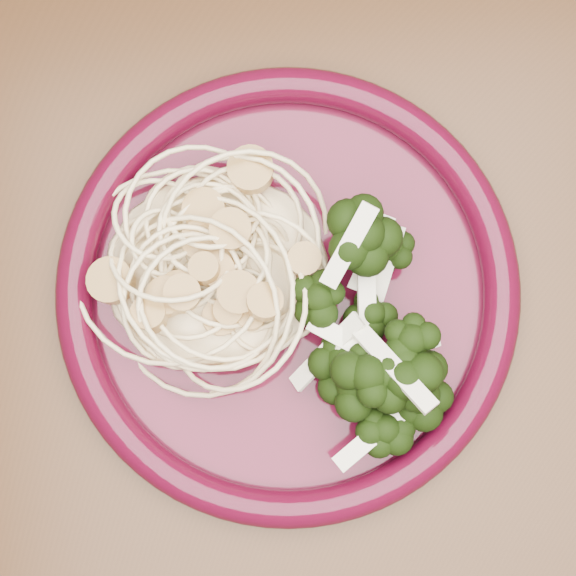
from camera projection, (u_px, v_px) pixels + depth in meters
The scene contains 6 objects.
dining_table at pixel (343, 279), 0.63m from camera, with size 1.20×0.80×0.75m.
dinner_plate at pixel (288, 290), 0.51m from camera, with size 0.39×0.39×0.02m.
spaghetti_pile at pixel (214, 266), 0.50m from camera, with size 0.15×0.13×0.03m, color beige.
scallop_cluster at pixel (208, 255), 0.47m from camera, with size 0.14×0.14×0.05m, color tan, non-canonical shape.
broccoli_pile at pixel (380, 312), 0.49m from camera, with size 0.09×0.14×0.05m, color black.
onion_garnish at pixel (386, 306), 0.46m from camera, with size 0.06×0.09×0.06m, color silver, non-canonical shape.
Camera 1 is at (-0.05, -0.09, 1.27)m, focal length 50.00 mm.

